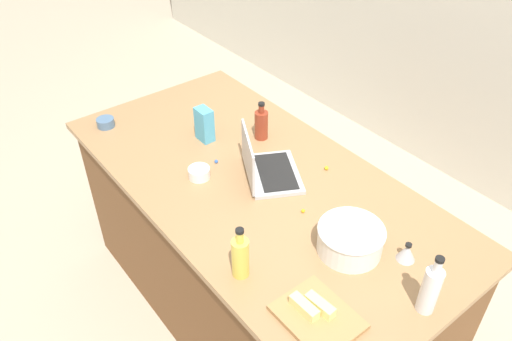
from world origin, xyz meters
The scene contains 18 objects.
ground_plane centered at (0.00, 0.00, 0.00)m, with size 12.00×12.00×0.00m, color #B7A88E.
island_counter centered at (0.00, 0.00, 0.45)m, with size 1.95×0.98×0.90m.
laptop centered at (0.01, 0.05, 0.95)m, with size 0.38×0.35×0.22m.
mixing_bowl_large centered at (0.55, 0.01, 0.96)m, with size 0.25×0.25×0.11m.
bottle_soy centered at (-0.25, 0.23, 0.98)m, with size 0.07×0.07×0.20m.
bottle_oil centered at (0.39, -0.38, 0.99)m, with size 0.06×0.06×0.22m.
bottle_vinegar centered at (0.89, 0.02, 1.00)m, with size 0.06×0.06×0.24m.
cutting_board centered at (0.70, -0.29, 0.91)m, with size 0.27×0.22×0.02m, color #AD7F4C.
butter_stick_left centered at (0.66, -0.31, 0.94)m, with size 0.11×0.04×0.04m, color #F4E58C.
butter_stick_right centered at (0.68, -0.27, 0.94)m, with size 0.11×0.04×0.04m, color #F4E58C.
ramekin_small centered at (-0.17, -0.19, 0.92)m, with size 0.10×0.10×0.05m, color white.
ramekin_medium centered at (-0.82, -0.33, 0.92)m, with size 0.09×0.09×0.04m, color slate.
kitchen_timer centered at (0.71, 0.14, 0.94)m, with size 0.07×0.07×0.08m.
candy_bag centered at (-0.40, 0.00, 0.99)m, with size 0.09×0.06×0.17m, color #4CA5CC.
candy_0 centered at (0.48, 0.16, 0.91)m, with size 0.02×0.02×0.02m, color blue.
candy_1 centered at (0.29, 0.02, 0.91)m, with size 0.02×0.02×0.02m, color yellow.
candy_2 centered at (0.14, 0.30, 0.91)m, with size 0.02×0.02×0.02m, color yellow.
candy_3 centered at (-0.21, -0.07, 0.91)m, with size 0.02×0.02×0.02m, color blue.
Camera 1 is at (1.37, -1.07, 2.29)m, focal length 35.26 mm.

